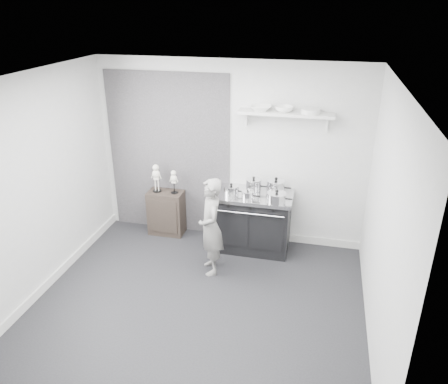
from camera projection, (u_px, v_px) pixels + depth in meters
The scene contains 16 objects.
ground at pixel (197, 303), 5.37m from camera, with size 4.00×4.00×0.00m, color black.
room_shell at pixel (190, 175), 4.86m from camera, with size 4.02×3.62×2.71m.
wall_shelf at pixel (286, 114), 5.88m from camera, with size 1.30×0.26×0.24m.
stove at pixel (254, 221), 6.41m from camera, with size 1.10×0.68×0.88m.
side_cabinet at pixel (166, 213), 6.86m from camera, with size 0.54×0.32×0.71m, color black.
child at pixel (211, 227), 5.76m from camera, with size 0.49×0.32×1.35m, color gray.
pot_front_left at pixel (231, 190), 6.20m from camera, with size 0.30×0.22×0.17m.
pot_back_left at pixel (254, 185), 6.30m from camera, with size 0.32×0.23×0.22m.
pot_back_right at pixel (276, 186), 6.25m from camera, with size 0.36×0.27×0.24m.
pot_front_right at pixel (277, 197), 5.96m from camera, with size 0.35×0.27×0.18m.
pot_front_center at pixel (248, 195), 6.07m from camera, with size 0.26×0.17×0.14m.
skeleton_full at pixel (156, 176), 6.64m from camera, with size 0.14×0.09×0.51m, color silver, non-canonical shape.
skeleton_torso at pixel (174, 180), 6.60m from camera, with size 0.12×0.08×0.43m, color silver, non-canonical shape.
bowl_large at pixel (261, 108), 5.92m from camera, with size 0.28×0.28×0.07m, color white.
bowl_small at pixel (284, 109), 5.85m from camera, with size 0.25×0.25×0.08m, color white.
plate_stack at pixel (311, 111), 5.78m from camera, with size 0.26×0.26×0.06m, color silver.
Camera 1 is at (1.31, -4.17, 3.43)m, focal length 35.00 mm.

